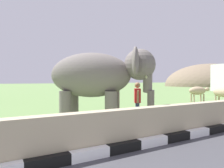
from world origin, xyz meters
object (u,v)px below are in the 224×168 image
(person_handler, at_px, (137,100))
(elephant, at_px, (100,76))
(cow_mid, at_px, (224,93))
(cow_near, at_px, (198,91))

(person_handler, bearing_deg, elephant, 172.19)
(elephant, height_order, person_handler, elephant)
(elephant, xyz_separation_m, cow_mid, (10.22, 1.34, -1.03))
(cow_near, bearing_deg, person_handler, -156.39)
(elephant, height_order, cow_near, elephant)
(person_handler, xyz_separation_m, cow_near, (9.02, 3.94, -0.06))
(person_handler, bearing_deg, cow_near, 23.61)
(person_handler, distance_m, cow_near, 9.84)
(cow_near, bearing_deg, elephant, -160.72)
(elephant, relative_size, person_handler, 2.37)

